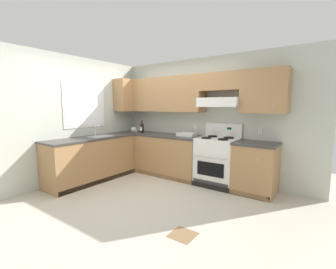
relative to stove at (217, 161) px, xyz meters
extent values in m
plane|color=beige|center=(-0.97, -1.25, -0.48)|extent=(7.04, 7.04, 0.00)
cube|color=olive|center=(0.43, -1.92, -0.48)|extent=(0.30, 0.30, 0.01)
cube|color=beige|center=(-0.51, 0.37, 0.80)|extent=(4.68, 0.12, 2.55)
cube|color=#A87A4C|center=(-1.42, 0.13, 1.32)|extent=(2.05, 0.34, 0.76)
cube|color=#A87A4C|center=(0.79, 0.13, 1.32)|extent=(0.78, 0.34, 0.76)
cube|color=#A87A4C|center=(0.00, 0.13, 1.53)|extent=(0.80, 0.34, 0.34)
cube|color=white|center=(0.00, 0.09, 1.14)|extent=(0.80, 0.46, 0.17)
cube|color=white|center=(0.00, -0.13, 1.07)|extent=(0.80, 0.03, 0.04)
sphere|color=silver|center=(-1.42, -0.05, 1.06)|extent=(0.02, 0.02, 0.02)
sphere|color=silver|center=(0.60, -0.05, 1.06)|extent=(0.02, 0.02, 0.02)
sphere|color=silver|center=(0.98, -0.05, 1.06)|extent=(0.02, 0.02, 0.02)
cube|color=silver|center=(-0.64, 0.29, 0.60)|extent=(0.08, 0.01, 0.12)
cube|color=silver|center=(-0.64, 0.29, 0.62)|extent=(0.03, 0.00, 0.03)
cube|color=silver|center=(-0.64, 0.29, 0.58)|extent=(0.03, 0.00, 0.03)
cube|color=silver|center=(0.71, 0.29, 0.60)|extent=(0.08, 0.01, 0.12)
cube|color=silver|center=(0.71, 0.29, 0.62)|extent=(0.03, 0.00, 0.03)
cube|color=silver|center=(0.71, 0.29, 0.58)|extent=(0.03, 0.00, 0.03)
cube|color=beige|center=(-2.59, -1.15, 0.80)|extent=(0.12, 4.00, 2.55)
cube|color=white|center=(-2.53, -1.16, 1.07)|extent=(0.04, 1.00, 0.92)
cube|color=white|center=(-2.51, -1.16, 1.07)|extent=(0.01, 0.90, 0.82)
cube|color=white|center=(-2.51, -1.16, 1.07)|extent=(0.01, 0.90, 0.02)
cube|color=#A87A4C|center=(-2.35, -0.05, 1.32)|extent=(0.34, 0.64, 0.76)
cube|color=#A87A4C|center=(-1.44, -0.01, -0.04)|extent=(2.11, 0.61, 0.87)
cube|color=#3D3A38|center=(-1.44, -0.01, 0.41)|extent=(2.14, 0.63, 0.04)
cube|color=#A87A4C|center=(0.73, -0.01, -0.04)|extent=(0.70, 0.61, 0.87)
cube|color=#3D3A38|center=(0.73, -0.01, 0.41)|extent=(0.72, 0.63, 0.04)
cube|color=black|center=(-0.71, -0.28, -0.43)|extent=(3.54, 0.06, 0.09)
sphere|color=silver|center=(-1.86, -0.33, 0.20)|extent=(0.03, 0.03, 0.03)
sphere|color=silver|center=(0.84, -0.33, 0.20)|extent=(0.03, 0.03, 0.03)
cube|color=#A87A4C|center=(-2.21, -1.26, -0.04)|extent=(0.61, 1.89, 0.87)
cube|color=#3D3A38|center=(-2.21, -1.26, 0.41)|extent=(0.63, 1.91, 0.04)
cube|color=black|center=(-1.94, -1.26, -0.43)|extent=(0.06, 1.85, 0.09)
cube|color=#999B9E|center=(-2.21, -1.02, 0.43)|extent=(0.40, 0.48, 0.01)
cube|color=#28282B|center=(-2.21, -1.02, 0.36)|extent=(0.34, 0.42, 0.14)
cylinder|color=silver|center=(-2.37, -1.02, 0.54)|extent=(0.03, 0.03, 0.22)
cylinder|color=silver|center=(-2.29, -1.02, 0.64)|extent=(0.16, 0.02, 0.02)
cube|color=white|center=(0.00, 0.00, -0.02)|extent=(0.76, 0.58, 0.91)
cube|color=black|center=(0.00, -0.30, -0.10)|extent=(0.53, 0.01, 0.26)
cylinder|color=silver|center=(0.00, -0.32, 0.14)|extent=(0.65, 0.02, 0.02)
cube|color=#333333|center=(0.00, -0.30, -0.38)|extent=(0.70, 0.01, 0.11)
cube|color=white|center=(0.00, 0.00, 0.44)|extent=(0.76, 0.58, 0.02)
cube|color=white|center=(0.00, 0.27, 0.58)|extent=(0.76, 0.04, 0.29)
cube|color=#053F0C|center=(0.13, 0.25, 0.63)|extent=(0.09, 0.01, 0.04)
cylinder|color=black|center=(-0.17, -0.14, 0.46)|extent=(0.19, 0.19, 0.02)
cylinder|color=black|center=(-0.17, -0.14, 0.45)|extent=(0.07, 0.07, 0.01)
cylinder|color=black|center=(0.17, -0.14, 0.46)|extent=(0.19, 0.19, 0.02)
cylinder|color=black|center=(0.17, -0.14, 0.45)|extent=(0.07, 0.07, 0.01)
cylinder|color=black|center=(-0.17, 0.14, 0.46)|extent=(0.19, 0.19, 0.02)
cylinder|color=black|center=(-0.17, 0.14, 0.45)|extent=(0.07, 0.07, 0.01)
cylinder|color=black|center=(0.17, 0.14, 0.46)|extent=(0.19, 0.19, 0.02)
cylinder|color=black|center=(0.17, 0.14, 0.45)|extent=(0.07, 0.07, 0.01)
cylinder|color=white|center=(-0.21, 0.25, 0.55)|extent=(0.04, 0.02, 0.04)
cylinder|color=white|center=(-0.07, 0.25, 0.55)|extent=(0.04, 0.02, 0.04)
cylinder|color=white|center=(0.07, 0.25, 0.55)|extent=(0.04, 0.02, 0.04)
cylinder|color=white|center=(0.21, 0.25, 0.55)|extent=(0.04, 0.02, 0.04)
cylinder|color=black|center=(-1.90, -0.05, 0.53)|extent=(0.08, 0.08, 0.20)
cone|color=black|center=(-1.90, -0.05, 0.65)|extent=(0.08, 0.08, 0.04)
cylinder|color=black|center=(-1.90, -0.05, 0.72)|extent=(0.03, 0.03, 0.09)
cylinder|color=gold|center=(-1.90, -0.05, 0.75)|extent=(0.03, 0.03, 0.02)
cube|color=silver|center=(-1.90, -0.09, 0.53)|extent=(0.07, 0.00, 0.09)
cube|color=white|center=(-0.73, 0.06, 0.44)|extent=(0.32, 0.19, 0.02)
cube|color=white|center=(-0.73, -0.05, 0.47)|extent=(0.39, 0.01, 0.07)
cube|color=white|center=(-0.73, 0.17, 0.47)|extent=(0.39, 0.01, 0.07)
cube|color=white|center=(-0.93, 0.06, 0.47)|extent=(0.01, 0.21, 0.07)
cube|color=white|center=(-0.54, 0.06, 0.47)|extent=(0.01, 0.21, 0.07)
cylinder|color=white|center=(-2.17, -0.03, 0.49)|extent=(0.11, 0.12, 0.12)
cylinder|color=#9E7A51|center=(-2.23, -0.03, 0.49)|extent=(0.01, 0.04, 0.04)
camera|label=1|loc=(1.83, -4.18, 1.07)|focal=24.99mm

